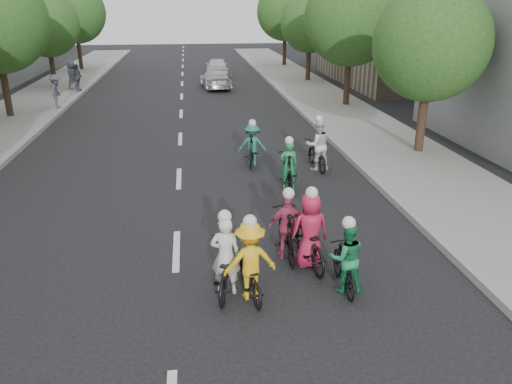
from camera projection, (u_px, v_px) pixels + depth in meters
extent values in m
plane|color=black|center=(176.00, 251.00, 11.37)|extent=(120.00, 120.00, 0.00)
cube|color=#999993|center=(27.00, 142.00, 19.85)|extent=(0.18, 80.00, 0.18)
cube|color=gray|center=(366.00, 131.00, 21.59)|extent=(4.00, 80.00, 0.15)
cube|color=#999993|center=(323.00, 132.00, 21.35)|extent=(0.18, 80.00, 0.18)
cube|color=gray|center=(414.00, 22.00, 34.14)|extent=(10.00, 14.00, 8.00)
cylinder|color=black|center=(7.00, 93.00, 23.80)|extent=(0.32, 0.32, 2.48)
cylinder|color=black|center=(53.00, 71.00, 32.17)|extent=(0.32, 0.32, 2.27)
sphere|color=#21521B|center=(46.00, 24.00, 31.16)|extent=(4.00, 4.00, 4.00)
cylinder|color=black|center=(80.00, 55.00, 40.47)|extent=(0.32, 0.32, 2.48)
sphere|color=#21521B|center=(75.00, 12.00, 39.30)|extent=(4.80, 4.80, 4.80)
cylinder|color=black|center=(421.00, 124.00, 18.17)|extent=(0.32, 0.32, 2.27)
sphere|color=#21521B|center=(431.00, 43.00, 17.15)|extent=(4.00, 4.00, 4.00)
cylinder|color=black|center=(347.00, 84.00, 26.46)|extent=(0.32, 0.32, 2.48)
sphere|color=#21521B|center=(351.00, 18.00, 25.29)|extent=(4.80, 4.80, 4.80)
cylinder|color=black|center=(308.00, 65.00, 34.83)|extent=(0.32, 0.32, 2.27)
sphere|color=#21521B|center=(310.00, 23.00, 33.82)|extent=(4.00, 4.00, 4.00)
cylinder|color=black|center=(284.00, 52.00, 43.12)|extent=(0.32, 0.32, 2.48)
sphere|color=#21521B|center=(285.00, 12.00, 41.95)|extent=(4.80, 4.80, 4.80)
imported|color=black|center=(226.00, 268.00, 9.69)|extent=(0.97, 1.90, 0.95)
imported|color=silver|center=(226.00, 256.00, 9.48)|extent=(0.64, 0.48, 1.59)
sphere|color=silver|center=(225.00, 217.00, 9.19)|extent=(0.26, 0.26, 0.26)
imported|color=black|center=(344.00, 267.00, 9.75)|extent=(0.48, 1.55, 0.92)
imported|color=#1D834C|center=(346.00, 258.00, 9.57)|extent=(0.71, 0.56, 1.43)
sphere|color=silver|center=(349.00, 223.00, 9.31)|extent=(0.26, 0.26, 0.26)
imported|color=black|center=(250.00, 275.00, 9.55)|extent=(0.75, 1.62, 0.82)
imported|color=yellow|center=(250.00, 261.00, 9.32)|extent=(1.08, 0.71, 1.57)
sphere|color=silver|center=(250.00, 221.00, 9.04)|extent=(0.26, 0.26, 0.26)
imported|color=black|center=(287.00, 233.00, 10.98)|extent=(0.52, 1.85, 1.11)
imported|color=#BA4165|center=(288.00, 226.00, 10.82)|extent=(0.88, 0.37, 1.50)
sphere|color=silver|center=(289.00, 193.00, 10.54)|extent=(0.26, 0.26, 0.26)
imported|color=black|center=(308.00, 241.00, 10.68)|extent=(0.85, 1.99, 1.02)
imported|color=#C11E42|center=(310.00, 230.00, 10.47)|extent=(0.85, 0.59, 1.64)
sphere|color=silver|center=(312.00, 193.00, 10.17)|extent=(0.26, 0.26, 0.26)
imported|color=black|center=(288.00, 170.00, 15.01)|extent=(0.62, 1.88, 1.12)
imported|color=#23834B|center=(289.00, 166.00, 14.85)|extent=(0.56, 0.39, 1.49)
sphere|color=silver|center=(289.00, 141.00, 14.57)|extent=(0.26, 0.26, 0.26)
imported|color=black|center=(317.00, 155.00, 16.81)|extent=(0.75, 1.83, 0.94)
imported|color=silver|center=(318.00, 145.00, 16.58)|extent=(0.87, 0.70, 1.71)
sphere|color=silver|center=(319.00, 119.00, 16.27)|extent=(0.26, 0.26, 0.26)
imported|color=black|center=(252.00, 149.00, 17.22)|extent=(0.89, 1.94, 1.12)
imported|color=#267461|center=(252.00, 145.00, 17.07)|extent=(1.03, 0.72, 1.46)
sphere|color=silver|center=(252.00, 123.00, 16.80)|extent=(0.26, 0.26, 0.26)
imported|color=silver|center=(215.00, 79.00, 32.44)|extent=(2.08, 4.28, 1.20)
imported|color=silver|center=(217.00, 67.00, 37.80)|extent=(1.71, 4.08, 1.38)
imported|color=#4A4B57|center=(56.00, 91.00, 25.55)|extent=(0.71, 1.15, 1.71)
imported|color=#4A4956|center=(77.00, 78.00, 30.50)|extent=(0.67, 1.03, 1.62)
imported|color=#50525D|center=(72.00, 75.00, 30.96)|extent=(0.81, 0.99, 1.75)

